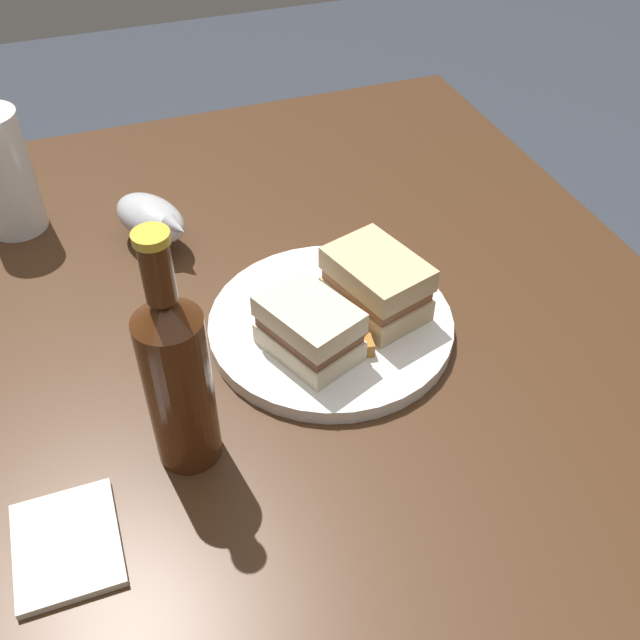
{
  "coord_description": "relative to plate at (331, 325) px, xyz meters",
  "views": [
    {
      "loc": [
        0.56,
        -0.19,
        1.32
      ],
      "look_at": [
        -0.01,
        0.02,
        0.77
      ],
      "focal_mm": 41.68,
      "sensor_mm": 36.0,
      "label": 1
    }
  ],
  "objects": [
    {
      "name": "potato_wedge_middle",
      "position": [
        0.06,
        0.0,
        0.02
      ],
      "size": [
        0.03,
        0.05,
        0.02
      ],
      "primitive_type": "cube",
      "rotation": [
        0.0,
        0.0,
        1.43
      ],
      "color": "#AD702D",
      "rests_on": "plate"
    },
    {
      "name": "pint_glass",
      "position": [
        -0.34,
        -0.33,
        0.06
      ],
      "size": [
        0.08,
        0.08,
        0.17
      ],
      "color": "white",
      "rests_on": "dining_table"
    },
    {
      "name": "potato_wedge_left_edge",
      "position": [
        0.04,
        0.0,
        0.02
      ],
      "size": [
        0.05,
        0.04,
        0.02
      ],
      "primitive_type": "cube",
      "rotation": [
        0.0,
        0.0,
        0.66
      ],
      "color": "#AD702D",
      "rests_on": "plate"
    },
    {
      "name": "potato_wedge_back",
      "position": [
        0.04,
        -0.0,
        0.02
      ],
      "size": [
        0.05,
        0.05,
        0.01
      ],
      "primitive_type": "cube",
      "rotation": [
        0.0,
        0.0,
        5.58
      ],
      "color": "#AD702D",
      "rests_on": "plate"
    },
    {
      "name": "plate",
      "position": [
        0.0,
        0.0,
        0.0
      ],
      "size": [
        0.28,
        0.28,
        0.02
      ],
      "primitive_type": "cylinder",
      "color": "white",
      "rests_on": "dining_table"
    },
    {
      "name": "potato_wedge_front",
      "position": [
        0.04,
        -0.02,
        0.02
      ],
      "size": [
        0.05,
        0.05,
        0.01
      ],
      "primitive_type": "cube",
      "rotation": [
        0.0,
        0.0,
        5.44
      ],
      "color": "#B77F33",
      "rests_on": "plate"
    },
    {
      "name": "dining_table",
      "position": [
        0.02,
        -0.03,
        -0.38
      ],
      "size": [
        1.19,
        0.92,
        0.74
      ],
      "primitive_type": "cube",
      "color": "#422816",
      "rests_on": "ground"
    },
    {
      "name": "potato_wedge_right_edge",
      "position": [
        0.01,
        0.04,
        0.02
      ],
      "size": [
        0.03,
        0.05,
        0.02
      ],
      "primitive_type": "cube",
      "rotation": [
        0.0,
        0.0,
        1.31
      ],
      "color": "gold",
      "rests_on": "plate"
    },
    {
      "name": "cider_bottle",
      "position": [
        0.11,
        -0.19,
        0.1
      ],
      "size": [
        0.06,
        0.06,
        0.26
      ],
      "color": "#47230F",
      "rests_on": "dining_table"
    },
    {
      "name": "sandwich_half_left",
      "position": [
        0.04,
        -0.04,
        0.04
      ],
      "size": [
        0.12,
        0.11,
        0.06
      ],
      "color": "beige",
      "rests_on": "plate"
    },
    {
      "name": "napkin",
      "position": [
        0.18,
        -0.31,
        -0.0
      ],
      "size": [
        0.11,
        0.09,
        0.01
      ],
      "primitive_type": "cube",
      "rotation": [
        0.0,
        0.0,
        -0.0
      ],
      "color": "silver",
      "rests_on": "dining_table"
    },
    {
      "name": "sandwich_half_right",
      "position": [
        -0.0,
        0.05,
        0.04
      ],
      "size": [
        0.13,
        0.11,
        0.07
      ],
      "color": "#CCB284",
      "rests_on": "plate"
    },
    {
      "name": "gravy_boat",
      "position": [
        -0.23,
        -0.16,
        0.03
      ],
      "size": [
        0.13,
        0.11,
        0.07
      ],
      "color": "#B7B7BC",
      "rests_on": "dining_table"
    }
  ]
}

